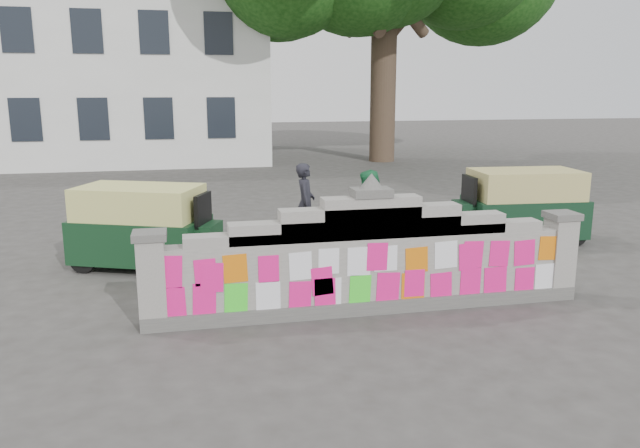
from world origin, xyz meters
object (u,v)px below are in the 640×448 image
(cyclist_rider, at_px, (305,216))
(rickshaw_left, at_px, (144,226))
(rickshaw_right, at_px, (521,205))
(pedestrian, at_px, (369,217))
(cyclist_bike, at_px, (306,232))

(cyclist_rider, distance_m, rickshaw_left, 2.99)
(rickshaw_right, bearing_deg, pedestrian, 18.30)
(cyclist_bike, xyz_separation_m, rickshaw_left, (-2.98, -0.25, 0.31))
(cyclist_bike, bearing_deg, rickshaw_right, -76.09)
(cyclist_bike, xyz_separation_m, pedestrian, (1.01, -0.82, 0.41))
(pedestrian, distance_m, rickshaw_left, 4.03)
(cyclist_rider, bearing_deg, rickshaw_left, 108.00)
(cyclist_bike, height_order, rickshaw_right, rickshaw_right)
(rickshaw_left, height_order, rickshaw_right, rickshaw_right)
(cyclist_rider, xyz_separation_m, pedestrian, (1.01, -0.82, 0.09))
(cyclist_rider, distance_m, pedestrian, 1.31)
(cyclist_rider, bearing_deg, rickshaw_right, -76.09)
(rickshaw_left, relative_size, rickshaw_right, 0.99)
(pedestrian, bearing_deg, cyclist_bike, -135.26)
(cyclist_rider, height_order, rickshaw_left, cyclist_rider)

